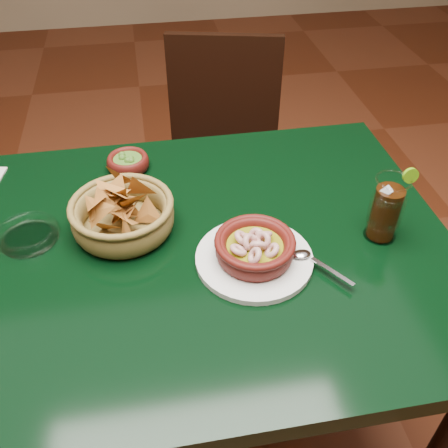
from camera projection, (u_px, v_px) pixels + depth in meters
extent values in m
plane|color=#471C0C|center=(176.00, 433.00, 1.47)|extent=(7.00, 7.00, 0.00)
cube|color=black|center=(153.00, 256.00, 0.99)|extent=(1.20, 0.80, 0.04)
cylinder|color=black|center=(330.00, 245.00, 1.56)|extent=(0.06, 0.06, 0.71)
cube|color=black|center=(221.00, 181.00, 1.70)|extent=(0.48, 0.48, 0.04)
cylinder|color=black|center=(169.00, 259.00, 1.72)|extent=(0.03, 0.03, 0.43)
cylinder|color=black|center=(268.00, 263.00, 1.70)|extent=(0.03, 0.03, 0.43)
cylinder|color=black|center=(181.00, 198.00, 1.97)|extent=(0.03, 0.03, 0.43)
cylinder|color=black|center=(267.00, 201.00, 1.96)|extent=(0.03, 0.03, 0.43)
cube|color=black|center=(224.00, 96.00, 1.69)|extent=(0.37, 0.11, 0.42)
cylinder|color=silver|center=(254.00, 259.00, 0.95)|extent=(0.22, 0.22, 0.01)
cylinder|color=#440E0B|center=(254.00, 255.00, 0.94)|extent=(0.13, 0.13, 0.01)
torus|color=#440E0B|center=(255.00, 248.00, 0.93)|extent=(0.17, 0.17, 0.04)
torus|color=#440E0B|center=(255.00, 241.00, 0.92)|extent=(0.15, 0.15, 0.01)
cylinder|color=olive|center=(255.00, 246.00, 0.93)|extent=(0.11, 0.11, 0.01)
torus|color=#CA9B91|center=(263.00, 240.00, 0.92)|extent=(0.04, 0.04, 0.04)
torus|color=#CA9B91|center=(264.00, 234.00, 0.93)|extent=(0.05, 0.04, 0.04)
torus|color=#CA9B91|center=(256.00, 236.00, 0.94)|extent=(0.04, 0.05, 0.04)
torus|color=#CA9B91|center=(250.00, 238.00, 0.93)|extent=(0.04, 0.04, 0.04)
torus|color=#CA9B91|center=(242.00, 238.00, 0.93)|extent=(0.04, 0.04, 0.03)
torus|color=#CA9B91|center=(250.00, 242.00, 0.91)|extent=(0.04, 0.04, 0.04)
torus|color=#CA9B91|center=(238.00, 250.00, 0.91)|extent=(0.04, 0.04, 0.03)
torus|color=#CA9B91|center=(255.00, 256.00, 0.89)|extent=(0.03, 0.04, 0.04)
torus|color=#CA9B91|center=(258.00, 246.00, 0.91)|extent=(0.04, 0.03, 0.04)
torus|color=#CA9B91|center=(272.00, 251.00, 0.91)|extent=(0.04, 0.05, 0.04)
cube|color=silver|center=(332.00, 271.00, 0.91)|extent=(0.06, 0.08, 0.00)
ellipsoid|color=silver|center=(302.00, 254.00, 0.94)|extent=(0.04, 0.02, 0.01)
cylinder|color=olive|center=(125.00, 228.00, 1.02)|extent=(0.18, 0.18, 0.01)
torus|color=olive|center=(123.00, 217.00, 1.00)|extent=(0.24, 0.24, 0.06)
torus|color=olive|center=(121.00, 205.00, 0.98)|extent=(0.21, 0.21, 0.01)
cone|color=#A66425|center=(139.00, 187.00, 0.99)|extent=(0.09, 0.05, 0.08)
cone|color=#A66425|center=(127.00, 219.00, 0.97)|extent=(0.08, 0.07, 0.07)
cone|color=#A66425|center=(120.00, 177.00, 1.01)|extent=(0.09, 0.07, 0.10)
cone|color=#A66425|center=(119.00, 194.00, 0.96)|extent=(0.07, 0.09, 0.08)
cone|color=#A66425|center=(113.00, 204.00, 1.00)|extent=(0.07, 0.08, 0.07)
cone|color=#A66425|center=(117.00, 208.00, 0.98)|extent=(0.08, 0.11, 0.07)
cone|color=#A66425|center=(109.00, 192.00, 0.97)|extent=(0.11, 0.10, 0.05)
cone|color=#A66425|center=(126.00, 232.00, 0.96)|extent=(0.04, 0.10, 0.11)
cone|color=#A66425|center=(104.00, 225.00, 0.98)|extent=(0.10, 0.06, 0.09)
cone|color=#A66425|center=(131.00, 201.00, 0.99)|extent=(0.10, 0.06, 0.09)
cone|color=#A66425|center=(104.00, 205.00, 0.95)|extent=(0.08, 0.07, 0.07)
cone|color=#A66425|center=(94.00, 205.00, 0.94)|extent=(0.08, 0.07, 0.08)
cone|color=#A66425|center=(116.00, 196.00, 0.97)|extent=(0.11, 0.06, 0.09)
cone|color=#A66425|center=(115.00, 193.00, 0.98)|extent=(0.08, 0.08, 0.06)
cone|color=#A66425|center=(123.00, 215.00, 1.00)|extent=(0.09, 0.08, 0.05)
cone|color=#A66425|center=(114.00, 206.00, 1.00)|extent=(0.07, 0.10, 0.08)
cone|color=#A66425|center=(148.00, 214.00, 1.01)|extent=(0.08, 0.05, 0.08)
cone|color=#A66425|center=(114.00, 198.00, 0.98)|extent=(0.07, 0.08, 0.04)
cone|color=#A66425|center=(126.00, 211.00, 1.01)|extent=(0.07, 0.05, 0.08)
cone|color=#A66425|center=(122.00, 213.00, 1.00)|extent=(0.09, 0.10, 0.06)
cone|color=#A66425|center=(97.00, 210.00, 0.94)|extent=(0.10, 0.07, 0.09)
cone|color=#A66425|center=(116.00, 191.00, 0.99)|extent=(0.10, 0.07, 0.08)
cone|color=#A66425|center=(129.00, 213.00, 0.99)|extent=(0.06, 0.10, 0.08)
cone|color=#A66425|center=(125.00, 199.00, 1.02)|extent=(0.10, 0.10, 0.06)
cylinder|color=#440E0B|center=(129.00, 168.00, 1.18)|extent=(0.08, 0.08, 0.01)
torus|color=#440E0B|center=(128.00, 162.00, 1.17)|extent=(0.12, 0.12, 0.04)
cylinder|color=#2D5517|center=(128.00, 160.00, 1.17)|extent=(0.07, 0.07, 0.01)
sphere|color=#2D5517|center=(122.00, 155.00, 1.18)|extent=(0.02, 0.02, 0.02)
sphere|color=#2D5517|center=(128.00, 161.00, 1.16)|extent=(0.02, 0.02, 0.02)
sphere|color=#2D5517|center=(131.00, 161.00, 1.16)|extent=(0.02, 0.02, 0.02)
sphere|color=#2D5517|center=(131.00, 159.00, 1.17)|extent=(0.02, 0.02, 0.02)
sphere|color=#2D5517|center=(122.00, 158.00, 1.17)|extent=(0.02, 0.02, 0.02)
cylinder|color=white|center=(379.00, 234.00, 1.01)|extent=(0.06, 0.06, 0.01)
torus|color=white|center=(386.00, 208.00, 0.96)|extent=(0.14, 0.14, 0.08)
cylinder|color=black|center=(385.00, 213.00, 0.97)|extent=(0.05, 0.05, 0.11)
cube|color=silver|center=(387.00, 193.00, 0.95)|extent=(0.03, 0.02, 0.03)
cube|color=silver|center=(397.00, 194.00, 0.94)|extent=(0.02, 0.02, 0.02)
cube|color=silver|center=(387.00, 191.00, 0.93)|extent=(0.03, 0.03, 0.03)
torus|color=white|center=(394.00, 180.00, 0.92)|extent=(0.07, 0.07, 0.00)
cylinder|color=#568D0D|center=(411.00, 176.00, 0.92)|extent=(0.03, 0.01, 0.03)
cylinder|color=white|center=(29.00, 239.00, 0.99)|extent=(0.11, 0.11, 0.01)
torus|color=white|center=(28.00, 234.00, 0.99)|extent=(0.13, 0.13, 0.03)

